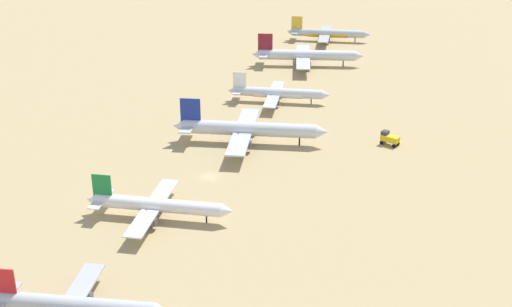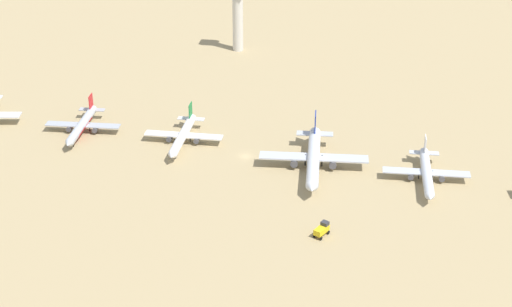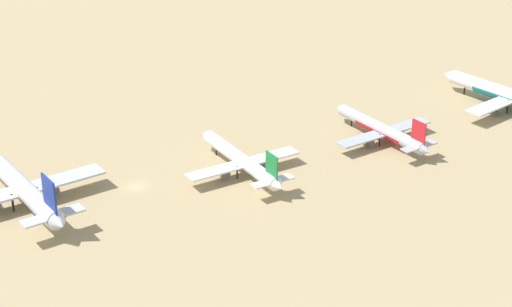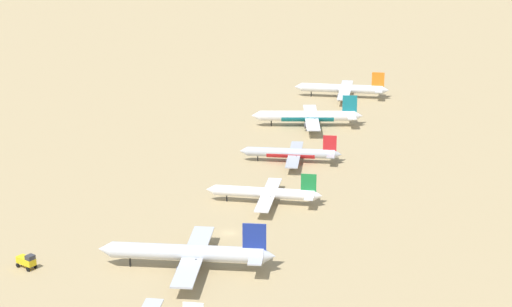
% 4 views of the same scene
% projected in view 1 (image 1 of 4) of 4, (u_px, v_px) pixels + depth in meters
% --- Properties ---
extents(ground_plane, '(1800.00, 1800.00, 0.00)m').
position_uv_depth(ground_plane, '(209.00, 177.00, 172.93)').
color(ground_plane, tan).
extents(parked_jet_2, '(33.93, 27.55, 9.79)m').
position_uv_depth(parked_jet_2, '(74.00, 305.00, 117.59)').
color(parked_jet_2, '#B2B7C1').
rests_on(parked_jet_2, ground).
extents(parked_jet_3, '(34.53, 27.96, 9.98)m').
position_uv_depth(parked_jet_3, '(156.00, 205.00, 151.55)').
color(parked_jet_3, white).
rests_on(parked_jet_3, ground).
extents(parked_jet_4, '(44.89, 36.48, 12.94)m').
position_uv_depth(parked_jet_4, '(247.00, 129.00, 191.79)').
color(parked_jet_4, silver).
rests_on(parked_jet_4, ground).
extents(parked_jet_5, '(34.61, 28.06, 9.99)m').
position_uv_depth(parked_jet_5, '(277.00, 93.00, 224.83)').
color(parked_jet_5, silver).
rests_on(parked_jet_5, ground).
extents(parked_jet_6, '(44.21, 36.05, 12.75)m').
position_uv_depth(parked_jet_6, '(306.00, 55.00, 264.65)').
color(parked_jet_6, silver).
rests_on(parked_jet_6, ground).
extents(parked_jet_7, '(37.60, 30.48, 10.86)m').
position_uv_depth(parked_jet_7, '(327.00, 33.00, 301.18)').
color(parked_jet_7, '#B2B7C1').
rests_on(parked_jet_7, ground).
extents(service_truck, '(5.70, 4.73, 3.90)m').
position_uv_depth(service_truck, '(389.00, 138.00, 191.70)').
color(service_truck, yellow).
rests_on(service_truck, ground).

